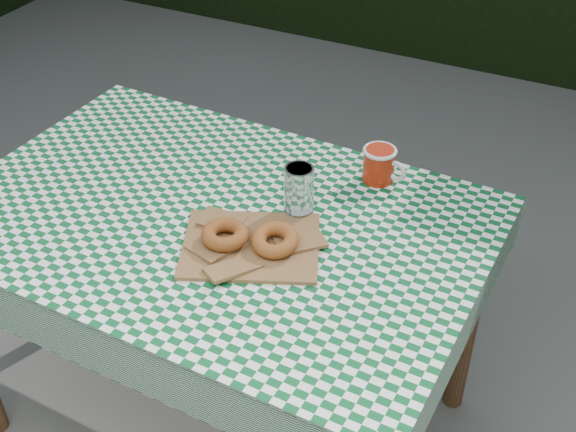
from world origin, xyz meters
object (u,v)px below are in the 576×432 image
object	(u,v)px
paper_bag	(251,245)
coffee_mug	(379,165)
table	(223,326)
drinking_glass	(299,191)

from	to	relation	value
paper_bag	coffee_mug	bearing A→B (deg)	67.41
table	drinking_glass	world-z (taller)	drinking_glass
drinking_glass	table	bearing A→B (deg)	-150.04
table	drinking_glass	size ratio (longest dim) A/B	9.88
table	coffee_mug	world-z (taller)	coffee_mug
table	paper_bag	xyz separation A→B (m)	(0.14, -0.07, 0.39)
table	drinking_glass	xyz separation A→B (m)	(0.18, 0.10, 0.45)
coffee_mug	paper_bag	bearing A→B (deg)	-102.28
coffee_mug	drinking_glass	world-z (taller)	drinking_glass
drinking_glass	paper_bag	bearing A→B (deg)	-103.28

